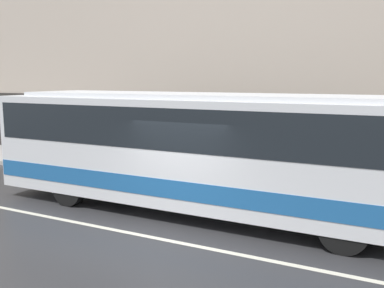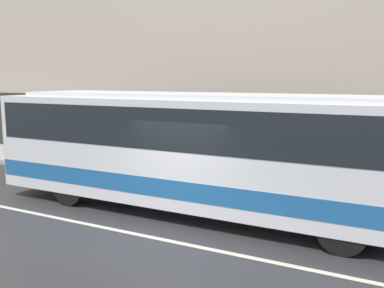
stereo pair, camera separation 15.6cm
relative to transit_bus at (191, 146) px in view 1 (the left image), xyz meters
The scene contains 5 objects.
ground_plane 2.78m from the transit_bus, 81.16° to the right, with size 60.00×60.00×0.00m, color #2D2D30.
sidewalk 3.77m from the transit_bus, 84.36° to the left, with size 60.00×2.99×0.17m.
lane_stripe 2.78m from the transit_bus, 81.16° to the right, with size 54.00×0.14×0.01m.
transit_bus is the anchor object (origin of this frame).
pedestrian_waiting 2.86m from the transit_bus, 97.44° to the left, with size 0.36×0.36×1.53m.
Camera 1 is at (4.72, -7.66, 3.49)m, focal length 40.00 mm.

